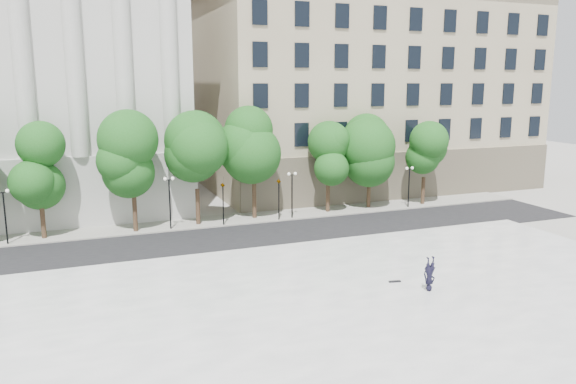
# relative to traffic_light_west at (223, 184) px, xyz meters

# --- Properties ---
(ground) EXTENTS (160.00, 160.00, 0.00)m
(ground) POSITION_rel_traffic_light_west_xyz_m (0.59, -22.30, -3.63)
(ground) COLOR #ADABA3
(ground) RESTS_ON ground
(plaza) EXTENTS (44.00, 22.00, 0.45)m
(plaza) POSITION_rel_traffic_light_west_xyz_m (0.59, -19.30, -3.41)
(plaza) COLOR white
(plaza) RESTS_ON ground
(street) EXTENTS (60.00, 8.00, 0.02)m
(street) POSITION_rel_traffic_light_west_xyz_m (0.59, -4.30, -3.62)
(street) COLOR black
(street) RESTS_ON ground
(far_sidewalk) EXTENTS (60.00, 4.00, 0.12)m
(far_sidewalk) POSITION_rel_traffic_light_west_xyz_m (0.59, 1.70, -3.57)
(far_sidewalk) COLOR #A5A398
(far_sidewalk) RESTS_ON ground
(building_west) EXTENTS (31.50, 27.65, 25.60)m
(building_west) POSITION_rel_traffic_light_west_xyz_m (-16.41, 16.27, 9.25)
(building_west) COLOR #B9B9B5
(building_west) RESTS_ON ground
(building_east) EXTENTS (36.00, 26.15, 23.00)m
(building_east) POSITION_rel_traffic_light_west_xyz_m (20.59, 16.61, 7.51)
(building_east) COLOR tan
(building_east) RESTS_ON ground
(traffic_light_west) EXTENTS (0.35, 1.60, 4.14)m
(traffic_light_west) POSITION_rel_traffic_light_west_xyz_m (0.00, 0.00, 0.00)
(traffic_light_west) COLOR black
(traffic_light_west) RESTS_ON ground
(traffic_light_east) EXTENTS (0.66, 1.72, 4.18)m
(traffic_light_east) POSITION_rel_traffic_light_west_xyz_m (4.97, -0.00, 0.04)
(traffic_light_east) COLOR black
(traffic_light_east) RESTS_ON ground
(person_lying) EXTENTS (0.80, 1.99, 0.53)m
(person_lying) POSITION_rel_traffic_light_west_xyz_m (6.57, -19.79, -2.91)
(person_lying) COLOR black
(person_lying) RESTS_ON plaza
(skateboard) EXTENTS (0.73, 0.32, 0.07)m
(skateboard) POSITION_rel_traffic_light_west_xyz_m (5.52, -17.94, -3.15)
(skateboard) COLOR black
(skateboard) RESTS_ON plaza
(street_trees) EXTENTS (43.78, 5.34, 8.14)m
(street_trees) POSITION_rel_traffic_light_west_xyz_m (1.47, 1.19, 1.89)
(street_trees) COLOR #382619
(street_trees) RESTS_ON ground
(lamp_posts) EXTENTS (35.63, 0.28, 4.42)m
(lamp_posts) POSITION_rel_traffic_light_west_xyz_m (0.79, 0.30, -0.71)
(lamp_posts) COLOR black
(lamp_posts) RESTS_ON ground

